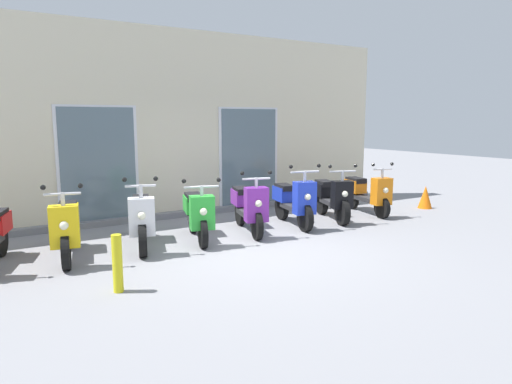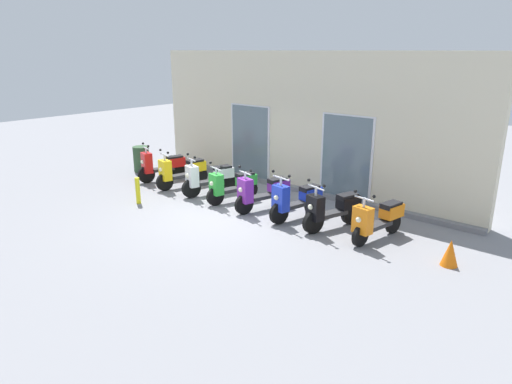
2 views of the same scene
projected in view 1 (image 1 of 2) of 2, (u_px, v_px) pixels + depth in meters
The scene contains 11 objects.
ground_plane at pixel (255, 250), 7.28m from camera, with size 40.00×40.00×0.00m, color gray.
storefront_facade at pixel (177, 127), 9.67m from camera, with size 10.52×0.50×3.86m.
scooter_yellow at pixel (67, 227), 6.75m from camera, with size 0.67×1.65×1.18m.
scooter_white at pixel (142, 218), 7.34m from camera, with size 0.75×1.60×1.20m.
scooter_green at pixel (197, 213), 7.78m from camera, with size 0.75×1.52×1.12m.
scooter_purple at pixel (248, 206), 8.33m from camera, with size 0.75×1.63×1.18m.
scooter_blue at pixel (293, 201), 8.86m from camera, with size 0.70×1.61×1.23m.
scooter_black at pixel (332, 197), 9.40m from camera, with size 0.81×1.58×1.18m.
scooter_orange at pixel (367, 192), 10.00m from camera, with size 0.63×1.57×1.16m.
curb_bollard at pixel (117, 263), 5.45m from camera, with size 0.12×0.12×0.70m, color yellow.
traffic_cone at pixel (425, 197), 10.64m from camera, with size 0.32×0.32×0.52m, color orange.
Camera 1 is at (-3.66, -6.03, 2.04)m, focal length 32.39 mm.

